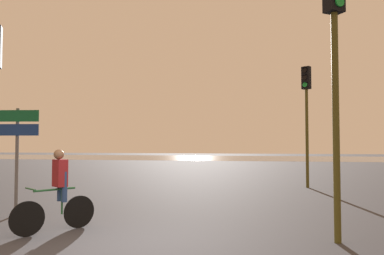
{
  "coord_description": "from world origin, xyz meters",
  "views": [
    {
      "loc": [
        2.37,
        -5.6,
        1.74
      ],
      "look_at": [
        0.5,
        5.0,
        2.2
      ],
      "focal_mm": 35.0,
      "sensor_mm": 36.0,
      "label": 1
    }
  ],
  "objects_px": {
    "direction_sign_post": "(17,141)",
    "cyclist": "(58,190)",
    "traffic_light_far_right": "(307,104)",
    "traffic_light_near_right": "(335,49)"
  },
  "relations": [
    {
      "from": "traffic_light_far_right",
      "to": "direction_sign_post",
      "type": "height_order",
      "value": "traffic_light_far_right"
    },
    {
      "from": "traffic_light_far_right",
      "to": "direction_sign_post",
      "type": "xyz_separation_m",
      "value": [
        -7.7,
        -7.2,
        -1.53
      ]
    },
    {
      "from": "traffic_light_near_right",
      "to": "cyclist",
      "type": "height_order",
      "value": "traffic_light_near_right"
    },
    {
      "from": "traffic_light_near_right",
      "to": "traffic_light_far_right",
      "type": "height_order",
      "value": "traffic_light_near_right"
    },
    {
      "from": "traffic_light_near_right",
      "to": "direction_sign_post",
      "type": "bearing_deg",
      "value": -43.47
    },
    {
      "from": "traffic_light_near_right",
      "to": "traffic_light_far_right",
      "type": "xyz_separation_m",
      "value": [
        0.55,
        8.46,
        -0.11
      ]
    },
    {
      "from": "traffic_light_far_right",
      "to": "direction_sign_post",
      "type": "distance_m",
      "value": 10.65
    },
    {
      "from": "traffic_light_far_right",
      "to": "cyclist",
      "type": "relative_size",
      "value": 2.97
    },
    {
      "from": "direction_sign_post",
      "to": "cyclist",
      "type": "distance_m",
      "value": 2.49
    },
    {
      "from": "traffic_light_far_right",
      "to": "direction_sign_post",
      "type": "relative_size",
      "value": 1.85
    }
  ]
}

